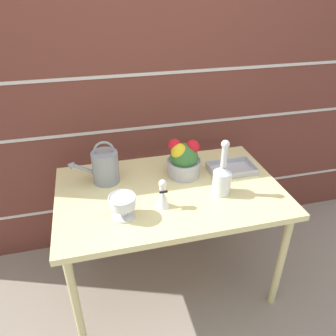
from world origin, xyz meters
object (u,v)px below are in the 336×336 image
crystal_pedestal_bowl (123,204)px  glass_decanter (222,177)px  flower_planter (184,160)px  wire_tray (232,169)px  watering_can (105,167)px  figurine_vase (163,196)px

crystal_pedestal_bowl → glass_decanter: bearing=7.7°
flower_planter → wire_tray: size_ratio=0.83×
flower_planter → glass_decanter: size_ratio=0.72×
watering_can → figurine_vase: watering_can is taller
flower_planter → wire_tray: bearing=-5.5°
watering_can → crystal_pedestal_bowl: (0.06, -0.36, -0.02)m
watering_can → crystal_pedestal_bowl: bearing=-80.8°
watering_can → figurine_vase: bearing=-49.9°
glass_decanter → wire_tray: size_ratio=1.16×
glass_decanter → wire_tray: 0.28m
watering_can → flower_planter: 0.47m
watering_can → wire_tray: size_ratio=1.04×
crystal_pedestal_bowl → flower_planter: flower_planter is taller
flower_planter → watering_can: bearing=174.8°
watering_can → flower_planter: watering_can is taller
figurine_vase → wire_tray: 0.57m
watering_can → wire_tray: 0.79m
figurine_vase → glass_decanter: bearing=6.7°
figurine_vase → crystal_pedestal_bowl: bearing=-170.7°
wire_tray → glass_decanter: bearing=-127.0°
watering_can → glass_decanter: bearing=-24.5°
flower_planter → glass_decanter: bearing=-57.9°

